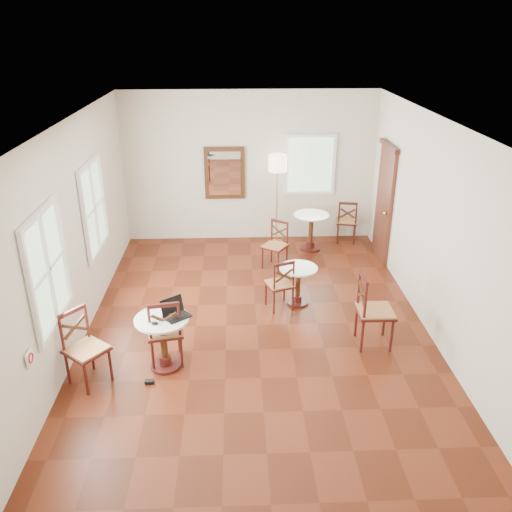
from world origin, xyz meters
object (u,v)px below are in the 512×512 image
at_px(cafe_table_back, 311,228).
at_px(mouse, 155,323).
at_px(chair_near_b, 85,348).
at_px(chair_back_b, 276,245).
at_px(navy_mug, 166,309).
at_px(cafe_table_mid, 298,281).
at_px(power_adapter, 149,382).
at_px(cafe_table_near, 163,337).
at_px(chair_near_a, 165,331).
at_px(water_glass, 170,318).
at_px(floor_lamp, 278,169).
at_px(chair_mid_b, 373,310).
at_px(chair_back_a, 347,221).
at_px(laptop, 175,312).
at_px(chair_mid_a, 280,284).

xyz_separation_m(cafe_table_back, mouse, (-2.49, -3.96, 0.30)).
relative_size(chair_near_b, chair_back_b, 1.12).
xyz_separation_m(chair_back_b, navy_mug, (-1.64, -2.86, 0.35)).
distance_m(cafe_table_mid, navy_mug, 2.42).
xyz_separation_m(cafe_table_mid, power_adapter, (-2.09, -1.98, -0.37)).
distance_m(cafe_table_near, chair_near_a, 0.10).
relative_size(cafe_table_mid, mouse, 7.20).
bearing_deg(water_glass, chair_near_a, 122.44).
height_order(cafe_table_mid, chair_near_a, chair_near_a).
bearing_deg(floor_lamp, mouse, -113.26).
relative_size(cafe_table_mid, cafe_table_back, 0.87).
bearing_deg(chair_near_a, chair_mid_b, 176.26).
bearing_deg(chair_back_a, cafe_table_back, 36.55).
relative_size(chair_near_a, chair_back_a, 1.10).
height_order(laptop, navy_mug, laptop).
xyz_separation_m(chair_near_a, mouse, (-0.08, -0.25, 0.27)).
relative_size(cafe_table_back, chair_near_b, 0.75).
xyz_separation_m(cafe_table_near, power_adapter, (-0.16, -0.35, -0.43)).
bearing_deg(cafe_table_mid, cafe_table_back, 77.13).
height_order(chair_back_a, power_adapter, chair_back_a).
height_order(cafe_table_near, floor_lamp, floor_lamp).
bearing_deg(chair_near_a, mouse, 61.78).
xyz_separation_m(cafe_table_back, chair_near_a, (-2.41, -3.71, 0.03)).
bearing_deg(cafe_table_back, cafe_table_near, -122.50).
bearing_deg(floor_lamp, chair_mid_b, -74.20).
distance_m(chair_near_a, water_glass, 0.36).
bearing_deg(power_adapter, chair_mid_b, 14.67).
xyz_separation_m(chair_back_b, mouse, (-1.74, -3.18, 0.32)).
bearing_deg(cafe_table_back, laptop, -121.08).
distance_m(cafe_table_near, cafe_table_back, 4.52).
height_order(cafe_table_near, laptop, laptop).
height_order(water_glass, power_adapter, water_glass).
xyz_separation_m(chair_near_b, chair_back_a, (4.14, 4.44, -0.04)).
relative_size(chair_mid_b, chair_back_b, 1.23).
xyz_separation_m(chair_near_b, power_adapter, (0.76, -0.09, -0.46)).
height_order(chair_near_a, chair_mid_b, chair_mid_b).
xyz_separation_m(chair_back_a, mouse, (-3.28, -4.33, 0.31)).
height_order(floor_lamp, mouse, floor_lamp).
distance_m(cafe_table_back, floor_lamp, 1.32).
xyz_separation_m(chair_mid_b, chair_back_b, (-1.15, 2.59, -0.10)).
bearing_deg(chair_back_b, chair_back_a, 70.65).
distance_m(water_glass, power_adapter, 0.86).
bearing_deg(chair_back_a, chair_near_a, 63.00).
bearing_deg(chair_mid_b, cafe_table_mid, 37.40).
height_order(cafe_table_near, chair_mid_a, chair_mid_a).
xyz_separation_m(cafe_table_back, navy_mug, (-2.39, -3.65, 0.32)).
bearing_deg(chair_near_a, chair_back_b, -130.09).
distance_m(chair_mid_b, floor_lamp, 3.98).
bearing_deg(chair_near_b, chair_mid_b, -40.54).
bearing_deg(cafe_table_back, power_adapter, -121.93).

